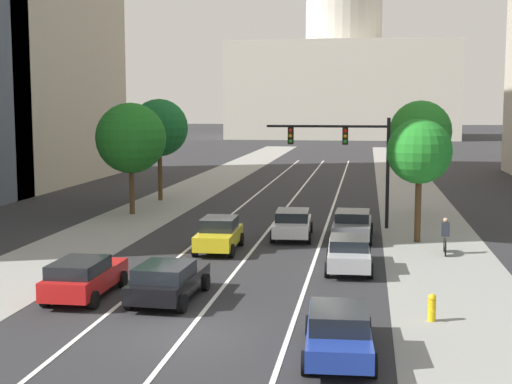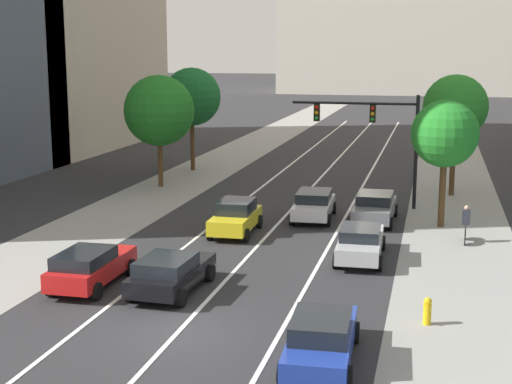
{
  "view_description": "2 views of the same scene",
  "coord_description": "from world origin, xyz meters",
  "px_view_note": "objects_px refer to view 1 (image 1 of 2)",
  "views": [
    {
      "loc": [
        5.37,
        -20.79,
        6.95
      ],
      "look_at": [
        -0.79,
        19.38,
        2.06
      ],
      "focal_mm": 50.98,
      "sensor_mm": 36.0,
      "label": 1
    },
    {
      "loc": [
        7.54,
        -20.67,
        8.69
      ],
      "look_at": [
        -1.3,
        15.75,
        1.46
      ],
      "focal_mm": 52.29,
      "sensor_mm": 36.0,
      "label": 2
    }
  ],
  "objects_px": {
    "cyclist": "(445,236)",
    "street_tree_near_right": "(421,132)",
    "street_tree_mid_left": "(131,138)",
    "car_blue": "(339,330)",
    "car_silver": "(349,252)",
    "car_black": "(168,280)",
    "car_yellow": "(219,234)",
    "car_red": "(84,277)",
    "car_gray": "(352,224)",
    "street_tree_near_left": "(159,128)",
    "car_white": "(292,223)",
    "street_tree_far_right": "(419,152)",
    "capitol_building": "(343,71)",
    "traffic_signal_mast": "(349,149)",
    "fire_hydrant": "(432,307)"
  },
  "relations": [
    {
      "from": "car_white",
      "to": "traffic_signal_mast",
      "type": "xyz_separation_m",
      "value": [
        2.78,
        3.74,
        3.69
      ]
    },
    {
      "from": "street_tree_far_right",
      "to": "street_tree_mid_left",
      "type": "distance_m",
      "value": 18.77
    },
    {
      "from": "street_tree_far_right",
      "to": "cyclist",
      "type": "bearing_deg",
      "value": -69.98
    },
    {
      "from": "car_silver",
      "to": "car_red",
      "type": "relative_size",
      "value": 1.08
    },
    {
      "from": "car_yellow",
      "to": "street_tree_mid_left",
      "type": "height_order",
      "value": "street_tree_mid_left"
    },
    {
      "from": "car_red",
      "to": "car_yellow",
      "type": "relative_size",
      "value": 1.05
    },
    {
      "from": "capitol_building",
      "to": "car_gray",
      "type": "height_order",
      "value": "capitol_building"
    },
    {
      "from": "car_silver",
      "to": "cyclist",
      "type": "relative_size",
      "value": 2.81
    },
    {
      "from": "car_white",
      "to": "street_tree_far_right",
      "type": "distance_m",
      "value": 7.47
    },
    {
      "from": "car_white",
      "to": "car_red",
      "type": "bearing_deg",
      "value": 151.83
    },
    {
      "from": "car_black",
      "to": "car_gray",
      "type": "height_order",
      "value": "car_gray"
    },
    {
      "from": "car_black",
      "to": "car_yellow",
      "type": "relative_size",
      "value": 1.05
    },
    {
      "from": "car_black",
      "to": "car_yellow",
      "type": "xyz_separation_m",
      "value": [
        0.0,
        8.98,
        0.08
      ]
    },
    {
      "from": "car_gray",
      "to": "street_tree_near_left",
      "type": "xyz_separation_m",
      "value": [
        -14.2,
        13.43,
        4.51
      ]
    },
    {
      "from": "car_blue",
      "to": "car_yellow",
      "type": "height_order",
      "value": "car_yellow"
    },
    {
      "from": "car_yellow",
      "to": "traffic_signal_mast",
      "type": "relative_size",
      "value": 0.61
    },
    {
      "from": "capitol_building",
      "to": "street_tree_near_right",
      "type": "xyz_separation_m",
      "value": [
        8.59,
        -111.31,
        -8.84
      ]
    },
    {
      "from": "car_yellow",
      "to": "car_blue",
      "type": "bearing_deg",
      "value": -156.93
    },
    {
      "from": "car_red",
      "to": "street_tree_near_right",
      "type": "distance_m",
      "value": 25.49
    },
    {
      "from": "car_red",
      "to": "street_tree_near_right",
      "type": "height_order",
      "value": "street_tree_near_right"
    },
    {
      "from": "car_silver",
      "to": "street_tree_far_right",
      "type": "bearing_deg",
      "value": -27.45
    },
    {
      "from": "car_silver",
      "to": "car_yellow",
      "type": "height_order",
      "value": "car_yellow"
    },
    {
      "from": "car_silver",
      "to": "car_blue",
      "type": "relative_size",
      "value": 1.01
    },
    {
      "from": "car_yellow",
      "to": "street_tree_near_right",
      "type": "height_order",
      "value": "street_tree_near_right"
    },
    {
      "from": "car_red",
      "to": "fire_hydrant",
      "type": "height_order",
      "value": "car_red"
    },
    {
      "from": "capitol_building",
      "to": "car_gray",
      "type": "relative_size",
      "value": 9.92
    },
    {
      "from": "street_tree_mid_left",
      "to": "street_tree_near_left",
      "type": "distance_m",
      "value": 6.72
    },
    {
      "from": "car_silver",
      "to": "car_black",
      "type": "height_order",
      "value": "car_silver"
    },
    {
      "from": "fire_hydrant",
      "to": "street_tree_near_right",
      "type": "bearing_deg",
      "value": 87.27
    },
    {
      "from": "street_tree_near_right",
      "to": "capitol_building",
      "type": "bearing_deg",
      "value": 94.41
    },
    {
      "from": "car_blue",
      "to": "street_tree_near_right",
      "type": "relative_size",
      "value": 0.66
    },
    {
      "from": "car_blue",
      "to": "street_tree_far_right",
      "type": "bearing_deg",
      "value": -13.33
    },
    {
      "from": "car_yellow",
      "to": "street_tree_mid_left",
      "type": "xyz_separation_m",
      "value": [
        -7.89,
        10.79,
        4.03
      ]
    },
    {
      "from": "car_white",
      "to": "street_tree_far_right",
      "type": "relative_size",
      "value": 0.73
    },
    {
      "from": "car_black",
      "to": "cyclist",
      "type": "relative_size",
      "value": 2.61
    },
    {
      "from": "traffic_signal_mast",
      "to": "car_red",
      "type": "bearing_deg",
      "value": -118.25
    },
    {
      "from": "street_tree_mid_left",
      "to": "traffic_signal_mast",
      "type": "bearing_deg",
      "value": -12.61
    },
    {
      "from": "car_black",
      "to": "traffic_signal_mast",
      "type": "bearing_deg",
      "value": -17.16
    },
    {
      "from": "cyclist",
      "to": "car_silver",
      "type": "bearing_deg",
      "value": 134.25
    },
    {
      "from": "car_blue",
      "to": "cyclist",
      "type": "distance_m",
      "value": 15.31
    },
    {
      "from": "street_tree_mid_left",
      "to": "street_tree_near_right",
      "type": "distance_m",
      "value": 18.11
    },
    {
      "from": "car_white",
      "to": "car_blue",
      "type": "bearing_deg",
      "value": -172.66
    },
    {
      "from": "car_gray",
      "to": "cyclist",
      "type": "bearing_deg",
      "value": -125.35
    },
    {
      "from": "car_gray",
      "to": "street_tree_near_right",
      "type": "xyz_separation_m",
      "value": [
        3.92,
        8.17,
        4.52
      ]
    },
    {
      "from": "cyclist",
      "to": "street_tree_near_right",
      "type": "distance_m",
      "value": 12.24
    },
    {
      "from": "cyclist",
      "to": "street_tree_far_right",
      "type": "bearing_deg",
      "value": 22.71
    },
    {
      "from": "street_tree_mid_left",
      "to": "car_blue",
      "type": "bearing_deg",
      "value": -60.15
    },
    {
      "from": "capitol_building",
      "to": "street_tree_mid_left",
      "type": "relative_size",
      "value": 6.52
    },
    {
      "from": "car_white",
      "to": "cyclist",
      "type": "relative_size",
      "value": 2.66
    },
    {
      "from": "car_gray",
      "to": "street_tree_mid_left",
      "type": "relative_size",
      "value": 0.66
    }
  ]
}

